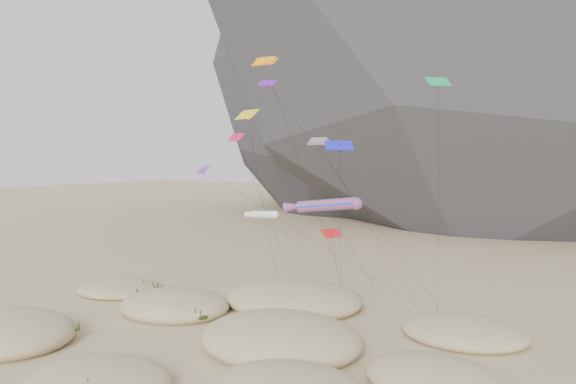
{
  "coord_description": "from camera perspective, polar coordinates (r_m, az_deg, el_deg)",
  "views": [
    {
      "loc": [
        27.59,
        -34.56,
        16.04
      ],
      "look_at": [
        -1.24,
        12.0,
        12.58
      ],
      "focal_mm": 35.0,
      "sensor_mm": 36.0,
      "label": 1
    }
  ],
  "objects": [
    {
      "name": "delta_kites",
      "position": [
        53.64,
        0.85,
        5.39
      ],
      "size": [
        22.44,
        18.39,
        23.95
      ],
      "color": "#601BA0",
      "rests_on": "ground"
    },
    {
      "name": "rainbow_tube_kite",
      "position": [
        50.69,
        3.69,
        -1.35
      ],
      "size": [
        7.65,
        17.18,
        12.51
      ],
      "color": "#EE5119",
      "rests_on": "ground"
    },
    {
      "name": "dune_grass",
      "position": [
        50.51,
        -4.49,
        -13.92
      ],
      "size": [
        42.2,
        30.08,
        1.42
      ],
      "color": "black",
      "rests_on": "ground"
    },
    {
      "name": "orange_parafoil",
      "position": [
        60.65,
        -2.29,
        12.85
      ],
      "size": [
        6.99,
        9.15,
        26.58
      ],
      "color": "orange",
      "rests_on": "ground"
    },
    {
      "name": "kite_stakes",
      "position": [
        65.08,
        6.67,
        -10.54
      ],
      "size": [
        19.19,
        2.84,
        0.3
      ],
      "color": "#3F2D1E",
      "rests_on": "ground"
    },
    {
      "name": "dunes",
      "position": [
        51.32,
        -6.01,
        -13.75
      ],
      "size": [
        50.24,
        36.61,
        3.87
      ],
      "color": "#CCB789",
      "rests_on": "ground"
    },
    {
      "name": "multi_parafoil",
      "position": [
        52.29,
        3.28,
        4.81
      ],
      "size": [
        5.23,
        15.53,
        17.83
      ],
      "color": "red",
      "rests_on": "ground"
    },
    {
      "name": "white_tube_kite",
      "position": [
        57.29,
        -2.65,
        -2.32
      ],
      "size": [
        8.58,
        13.26,
        10.73
      ],
      "color": "white",
      "rests_on": "ground"
    },
    {
      "name": "ground",
      "position": [
        47.04,
        -6.7,
        -16.35
      ],
      "size": [
        500.0,
        500.0,
        0.0
      ],
      "primitive_type": "plane",
      "color": "#CCB789",
      "rests_on": "ground"
    }
  ]
}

